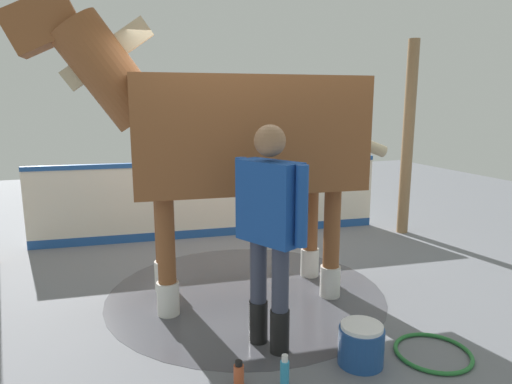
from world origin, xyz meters
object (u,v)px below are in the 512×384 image
Objects in this scene: handler at (269,223)px; hose_coil at (433,353)px; horse at (232,134)px; bottle_shampoo at (285,374)px; wash_bucket at (361,344)px; bottle_spray at (239,374)px.

hose_coil is at bearing -51.48° from handler.
horse is 2.18m from bottle_shampoo.
hose_coil is at bearing 130.32° from horse.
wash_bucket is 0.66m from bottle_shampoo.
hose_coil is at bearing 81.36° from wash_bucket.
handler reaches higher than wash_bucket.
handler is 1.05m from bottle_shampoo.
hose_coil is at bearing 84.80° from bottle_spray.
wash_bucket is 0.93m from bottle_spray.
bottle_shampoo is 1.37× the size of bottle_spray.
bottle_spray is 0.32× the size of hose_coil.
bottle_shampoo is 1.24m from hose_coil.
horse is 1.20m from handler.
wash_bucket reaches higher than hose_coil.
handler is (1.04, -0.03, -0.59)m from horse.
bottle_shampoo is at bearing -81.86° from wash_bucket.
bottle_shampoo is 0.31m from bottle_spray.
hose_coil is (0.09, 0.59, -0.13)m from wash_bucket.
hose_coil is (0.54, 1.14, -1.00)m from handler.
bottle_shampoo is (0.54, -0.10, -0.90)m from handler.
horse reaches higher than handler.
bottle_shampoo is (1.59, -0.13, -1.49)m from horse.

